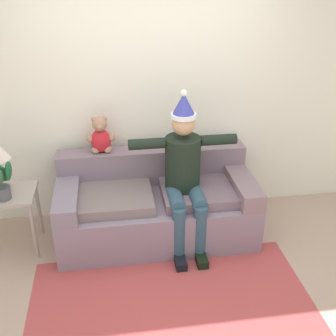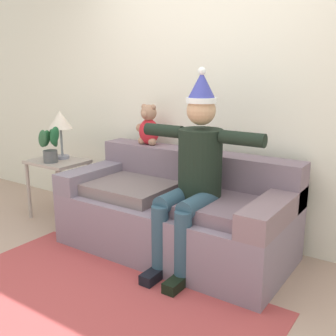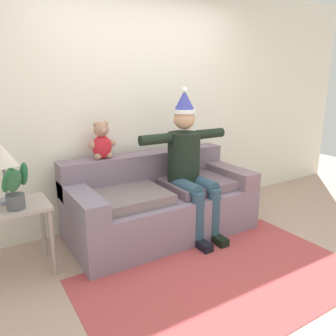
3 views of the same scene
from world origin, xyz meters
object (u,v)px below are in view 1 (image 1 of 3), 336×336
at_px(side_table, 6,203).
at_px(couch, 156,205).
at_px(person_seated, 184,171).
at_px(teddy_bear, 101,136).
at_px(potted_plant, 1,181).

bearing_deg(side_table, couch, 1.96).
relative_size(person_seated, teddy_bear, 4.01).
bearing_deg(couch, person_seated, -32.32).
height_order(person_seated, teddy_bear, person_seated).
xyz_separation_m(person_seated, teddy_bear, (-0.76, 0.45, 0.21)).
xyz_separation_m(teddy_bear, potted_plant, (-0.89, -0.44, -0.20)).
relative_size(side_table, potted_plant, 1.63).
bearing_deg(person_seated, side_table, 176.16).
xyz_separation_m(person_seated, potted_plant, (-1.65, 0.01, 0.02)).
height_order(couch, teddy_bear, teddy_bear).
bearing_deg(potted_plant, side_table, 105.14).
distance_m(couch, teddy_bear, 0.88).
distance_m(person_seated, teddy_bear, 0.91).
distance_m(person_seated, side_table, 1.70).
xyz_separation_m(couch, potted_plant, (-1.40, -0.15, 0.46)).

